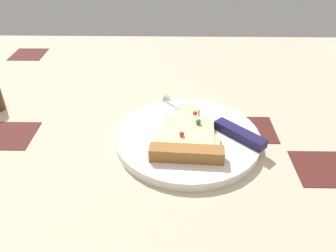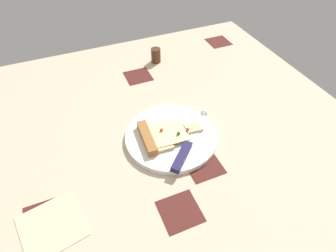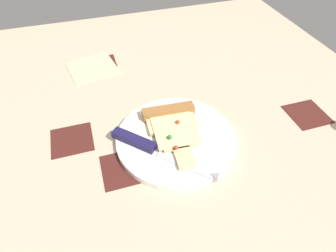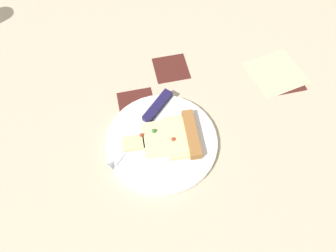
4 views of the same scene
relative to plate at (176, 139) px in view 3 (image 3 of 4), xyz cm
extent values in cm
cube|color=#C6B293|center=(5.59, 3.29, -2.28)|extent=(125.38, 125.38, 3.00)
cube|color=#4C1E19|center=(35.76, 11.54, -0.88)|extent=(9.00, 9.00, 0.20)
cube|color=#4C1E19|center=(-1.19, -33.04, -0.88)|extent=(9.00, 9.00, 0.20)
cube|color=#4C1E19|center=(7.20, 21.82, -0.88)|extent=(9.00, 9.00, 0.20)
cube|color=#4C1E19|center=(-3.92, 12.26, -0.88)|extent=(9.00, 9.00, 0.20)
cylinder|color=white|center=(0.00, 0.00, 0.00)|extent=(26.00, 26.00, 1.56)
cube|color=beige|center=(3.99, -0.25, 1.28)|extent=(6.68, 11.36, 1.00)
cube|color=beige|center=(-1.50, 0.09, 1.28)|extent=(6.04, 7.54, 1.00)
cube|color=beige|center=(-6.49, 0.41, 1.28)|extent=(5.42, 3.92, 1.00)
cube|color=#F2E099|center=(1.00, -0.06, 1.93)|extent=(10.56, 9.81, 0.30)
cube|color=#9E6633|center=(6.99, -0.44, 1.88)|extent=(3.35, 12.14, 2.20)
sphere|color=red|center=(2.43, -1.15, 2.52)|extent=(0.88, 0.88, 0.88)
sphere|color=red|center=(-4.42, 1.48, 2.51)|extent=(0.87, 0.87, 0.87)
sphere|color=#2D7A38|center=(-1.38, 1.89, 2.57)|extent=(0.98, 0.98, 0.98)
cube|color=silver|center=(-7.66, 0.71, 0.93)|extent=(10.00, 9.80, 0.30)
cone|color=silver|center=(-11.97, -3.47, 0.93)|extent=(2.83, 2.83, 2.00)
cube|color=#1E1947|center=(0.94, 9.07, 1.58)|extent=(8.71, 8.55, 1.60)
cube|color=beige|center=(34.56, 14.13, -0.58)|extent=(15.23, 15.23, 0.40)
camera|label=1|loc=(49.51, -2.67, 35.55)|focal=36.03mm
camera|label=2|loc=(22.55, 51.15, 58.61)|focal=30.56mm
camera|label=3|loc=(-39.61, 14.22, 45.66)|focal=30.44mm
camera|label=4|loc=(-6.06, -34.21, 67.09)|focal=34.54mm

